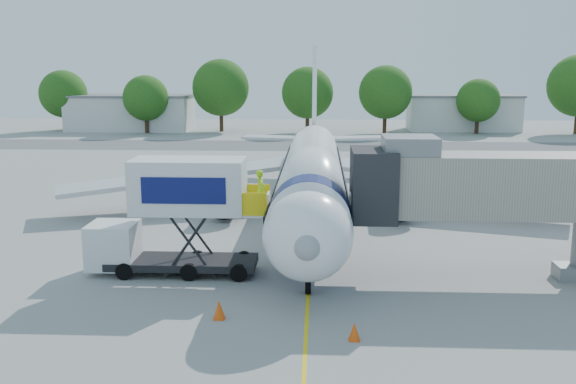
{
  "coord_description": "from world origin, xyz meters",
  "views": [
    {
      "loc": [
        0.4,
        -35.91,
        9.77
      ],
      "look_at": [
        -1.18,
        -3.02,
        3.2
      ],
      "focal_mm": 40.0,
      "sensor_mm": 36.0,
      "label": 1
    }
  ],
  "objects_px": {
    "aircraft": "(312,174)",
    "jet_bridge": "(486,186)",
    "ground_tug": "(298,371)",
    "catering_hiloader": "(176,217)"
  },
  "relations": [
    {
      "from": "aircraft",
      "to": "ground_tug",
      "type": "xyz_separation_m",
      "value": [
        -0.15,
        -22.36,
        -2.15
      ]
    },
    {
      "from": "aircraft",
      "to": "ground_tug",
      "type": "distance_m",
      "value": 22.46
    },
    {
      "from": "aircraft",
      "to": "jet_bridge",
      "type": "distance_m",
      "value": 13.77
    },
    {
      "from": "jet_bridge",
      "to": "ground_tug",
      "type": "relative_size",
      "value": 3.6
    },
    {
      "from": "aircraft",
      "to": "catering_hiloader",
      "type": "relative_size",
      "value": 4.44
    },
    {
      "from": "aircraft",
      "to": "catering_hiloader",
      "type": "xyz_separation_m",
      "value": [
        -6.26,
        -11.12,
        -0.18
      ]
    },
    {
      "from": "jet_bridge",
      "to": "ground_tug",
      "type": "xyz_separation_m",
      "value": [
        -8.15,
        -11.24,
        -3.55
      ]
    },
    {
      "from": "catering_hiloader",
      "to": "ground_tug",
      "type": "relative_size",
      "value": 2.2
    },
    {
      "from": "aircraft",
      "to": "ground_tug",
      "type": "bearing_deg",
      "value": -90.39
    },
    {
      "from": "aircraft",
      "to": "jet_bridge",
      "type": "relative_size",
      "value": 2.71
    }
  ]
}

